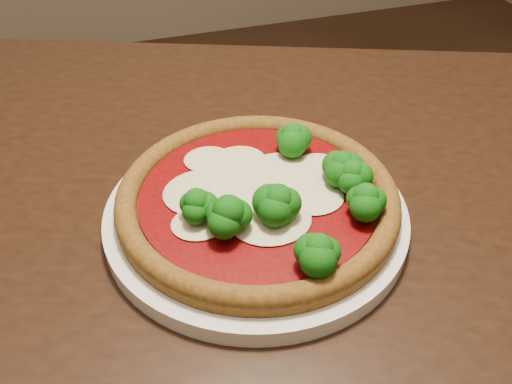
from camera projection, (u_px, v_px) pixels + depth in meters
name	position (u px, v px, depth m)	size (l,w,h in m)	color
dining_table	(269.00, 258.00, 0.69)	(1.39, 1.11, 0.75)	black
plate	(256.00, 215.00, 0.58)	(0.31, 0.31, 0.02)	silver
pizza	(263.00, 197.00, 0.56)	(0.28, 0.28, 0.06)	brown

